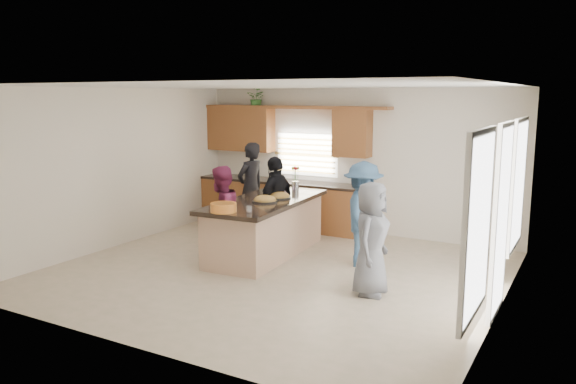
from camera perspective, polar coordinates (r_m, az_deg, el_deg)
The scene contains 18 objects.
floor at distance 8.69m, azimuth -1.30°, elevation -8.07°, with size 6.50×6.50×0.00m, color beige.
room_shell at distance 8.30m, azimuth -1.35°, elevation 4.51°, with size 6.52×6.02×2.81m.
back_cabinetry at distance 11.50m, azimuth -0.72°, elevation 1.04°, with size 4.08×0.66×2.46m.
right_wall_glazing at distance 7.18m, azimuth 20.82°, elevation -1.48°, with size 0.06×4.00×2.25m.
island at distance 9.48m, azimuth -2.30°, elevation -3.71°, with size 1.32×2.77×0.95m.
platter_front at distance 9.15m, azimuth -2.35°, elevation -0.84°, with size 0.41×0.41×0.17m.
platter_mid at distance 9.47m, azimuth -0.85°, elevation -0.47°, with size 0.38×0.38×0.15m.
platter_back at distance 9.83m, azimuth -1.44°, elevation -0.09°, with size 0.36×0.36×0.15m.
salad_bowl at distance 8.41m, azimuth -6.58°, elevation -1.52°, with size 0.39×0.39×0.13m.
clear_cup at distance 8.35m, azimuth -3.99°, elevation -1.75°, with size 0.08×0.08×0.10m, color white.
plate_stack at distance 10.14m, azimuth -0.43°, elevation 0.18°, with size 0.20×0.20×0.04m, color #C794D8.
flower_vase at distance 10.26m, azimuth 0.76°, elevation 1.42°, with size 0.14×0.14×0.43m.
potted_plant at distance 11.76m, azimuth -3.18°, elevation 9.52°, with size 0.38×0.33×0.42m, color #3E7C31.
woman_left_back at distance 10.92m, azimuth -3.81°, elevation 0.41°, with size 0.65×0.42×1.77m, color black.
woman_left_mid at distance 9.03m, azimuth -6.82°, elevation -2.30°, with size 0.76×0.59×1.57m, color maroon.
woman_left_front at distance 9.67m, azimuth -1.19°, elevation -1.19°, with size 0.96×0.40×1.64m, color black.
woman_right_back at distance 8.86m, azimuth 7.61°, elevation -2.25°, with size 1.07×0.62×1.66m, color #33516F.
woman_right_front at distance 7.62m, azimuth 8.45°, elevation -4.71°, with size 0.75×0.49×1.54m, color slate.
Camera 1 is at (4.20, -7.12, 2.67)m, focal length 35.00 mm.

